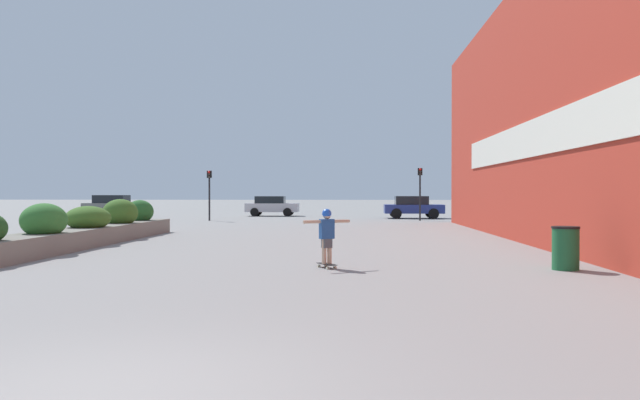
# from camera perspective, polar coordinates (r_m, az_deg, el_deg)

# --- Properties ---
(ground_plane) EXTENTS (300.00, 300.00, 0.00)m
(ground_plane) POSITION_cam_1_polar(r_m,az_deg,el_deg) (5.88, -19.58, -16.63)
(ground_plane) COLOR gray
(building_wall_right) EXTENTS (0.67, 37.30, 9.23)m
(building_wall_right) POSITION_cam_1_polar(r_m,az_deg,el_deg) (19.66, 21.38, 8.99)
(building_wall_right) COLOR #B23323
(building_wall_right) RESTS_ON ground_plane
(planter_box) EXTENTS (1.47, 13.95, 1.50)m
(planter_box) POSITION_cam_1_polar(r_m,az_deg,el_deg) (22.22, -20.43, -2.46)
(planter_box) COLOR slate
(planter_box) RESTS_ON ground_plane
(skateboard) EXTENTS (0.51, 0.67, 0.10)m
(skateboard) POSITION_cam_1_polar(r_m,az_deg,el_deg) (14.50, 0.62, -5.96)
(skateboard) COLOR black
(skateboard) RESTS_ON ground_plane
(skateboarder) EXTENTS (1.07, 0.65, 1.27)m
(skateboarder) POSITION_cam_1_polar(r_m,az_deg,el_deg) (14.43, 0.62, -2.81)
(skateboarder) COLOR tan
(skateboarder) RESTS_ON skateboard
(trash_bin) EXTENTS (0.62, 0.62, 0.98)m
(trash_bin) POSITION_cam_1_polar(r_m,az_deg,el_deg) (15.17, 21.53, -4.11)
(trash_bin) COLOR #1E5B33
(trash_bin) RESTS_ON ground_plane
(car_leftmost) EXTENTS (3.99, 2.06, 1.52)m
(car_leftmost) POSITION_cam_1_polar(r_m,az_deg,el_deg) (43.00, 8.50, -0.60)
(car_leftmost) COLOR navy
(car_leftmost) RESTS_ON ground_plane
(car_center_left) EXTENTS (4.73, 2.01, 1.54)m
(car_center_left) POSITION_cam_1_polar(r_m,az_deg,el_deg) (48.62, 22.25, -0.48)
(car_center_left) COLOR black
(car_center_left) RESTS_ON ground_plane
(car_center_right) EXTENTS (3.93, 1.84, 1.49)m
(car_center_right) POSITION_cam_1_polar(r_m,az_deg,el_deg) (46.96, -4.43, -0.52)
(car_center_right) COLOR #BCBCC1
(car_center_right) RESTS_ON ground_plane
(car_rightmost) EXTENTS (4.20, 1.95, 1.58)m
(car_rightmost) POSITION_cam_1_polar(r_m,az_deg,el_deg) (48.62, -18.39, -0.46)
(car_rightmost) COLOR slate
(car_rightmost) RESTS_ON ground_plane
(traffic_light_left) EXTENTS (0.28, 0.30, 3.13)m
(traffic_light_left) POSITION_cam_1_polar(r_m,az_deg,el_deg) (39.60, -10.09, 1.25)
(traffic_light_left) COLOR black
(traffic_light_left) RESTS_ON ground_plane
(traffic_light_right) EXTENTS (0.28, 0.30, 3.30)m
(traffic_light_right) POSITION_cam_1_polar(r_m,az_deg,el_deg) (39.53, 9.13, 1.40)
(traffic_light_right) COLOR black
(traffic_light_right) RESTS_ON ground_plane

